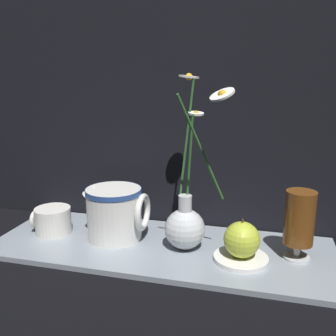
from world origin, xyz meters
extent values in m
plane|color=black|center=(0.00, 0.00, 0.00)|extent=(6.00, 6.00, 0.00)
cube|color=gray|center=(0.00, 0.00, 0.01)|extent=(0.78, 0.28, 0.01)
cube|color=black|center=(0.00, 0.16, 0.55)|extent=(1.28, 0.02, 1.10)
sphere|color=silver|center=(0.06, 0.00, 0.06)|extent=(0.09, 0.09, 0.09)
cylinder|color=silver|center=(0.06, 0.00, 0.11)|extent=(0.03, 0.03, 0.04)
cylinder|color=#336B2D|center=(0.10, -0.04, 0.25)|extent=(0.09, 0.09, 0.23)
cylinder|color=white|center=(0.14, -0.08, 0.36)|extent=(0.06, 0.06, 0.03)
sphere|color=gold|center=(0.14, -0.08, 0.36)|extent=(0.02, 0.02, 0.02)
cylinder|color=#336B2D|center=(0.07, 0.00, 0.23)|extent=(0.02, 0.03, 0.18)
cylinder|color=white|center=(0.08, 0.01, 0.32)|extent=(0.05, 0.05, 0.01)
sphere|color=gold|center=(0.08, 0.01, 0.32)|extent=(0.01, 0.01, 0.01)
cylinder|color=#336B2D|center=(0.06, 0.01, 0.26)|extent=(0.03, 0.01, 0.25)
cylinder|color=white|center=(0.06, 0.02, 0.39)|extent=(0.04, 0.04, 0.01)
sphere|color=gold|center=(0.06, 0.02, 0.39)|extent=(0.02, 0.02, 0.02)
cylinder|color=silver|center=(-0.28, 0.00, 0.04)|extent=(0.09, 0.09, 0.06)
torus|color=silver|center=(-0.33, 0.00, 0.04)|extent=(0.01, 0.05, 0.05)
cylinder|color=white|center=(-0.12, 0.01, 0.07)|extent=(0.13, 0.13, 0.12)
cylinder|color=#2D4C93|center=(-0.12, 0.01, 0.13)|extent=(0.13, 0.13, 0.01)
torus|color=white|center=(-0.05, 0.01, 0.08)|extent=(0.01, 0.09, 0.09)
cone|color=white|center=(-0.17, 0.01, 0.13)|extent=(0.05, 0.04, 0.04)
cylinder|color=silver|center=(0.30, 0.01, 0.01)|extent=(0.06, 0.06, 0.01)
cylinder|color=silver|center=(0.30, 0.01, 0.03)|extent=(0.01, 0.01, 0.03)
cylinder|color=brown|center=(0.30, 0.01, 0.10)|extent=(0.06, 0.06, 0.12)
cylinder|color=white|center=(0.18, -0.03, 0.02)|extent=(0.12, 0.12, 0.01)
sphere|color=#B7C638|center=(0.18, -0.03, 0.06)|extent=(0.08, 0.08, 0.08)
cylinder|color=#4C3819|center=(0.18, -0.03, 0.10)|extent=(0.00, 0.00, 0.01)
camera|label=1|loc=(0.22, -0.77, 0.39)|focal=40.00mm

